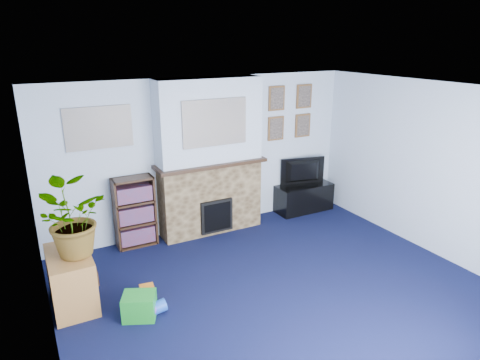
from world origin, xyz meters
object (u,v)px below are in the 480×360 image
television (304,172)px  sideboard (71,277)px  bookshelf (135,213)px  tv_stand (304,198)px

television → sideboard: 4.20m
television → bookshelf: bookshelf is taller
tv_stand → sideboard: bearing=-165.1°
bookshelf → tv_stand: bearing=-1.5°
bookshelf → sideboard: bookshelf is taller
television → sideboard: television is taller
bookshelf → television: bearing=-1.1°
television → sideboard: (-4.04, -1.09, -0.37)m
tv_stand → television: size_ratio=1.25×
sideboard → bookshelf: bearing=47.6°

